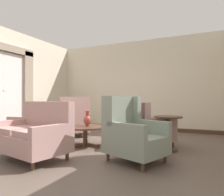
{
  "coord_description": "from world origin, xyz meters",
  "views": [
    {
      "loc": [
        2.36,
        -3.81,
        1.04
      ],
      "look_at": [
        0.39,
        0.41,
        1.07
      ],
      "focal_mm": 33.58,
      "sensor_mm": 36.0,
      "label": 1
    }
  ],
  "objects_px": {
    "porcelain_vase": "(87,119)",
    "settee": "(33,135)",
    "coffee_table": "(85,129)",
    "armchair_back_corner": "(150,127)",
    "armchair_foreground_right": "(132,134)",
    "side_table": "(168,130)",
    "armchair_beside_settee": "(36,125)",
    "armchair_far_left": "(73,120)"
  },
  "relations": [
    {
      "from": "porcelain_vase",
      "to": "settee",
      "type": "xyz_separation_m",
      "value": [
        -0.37,
        -1.23,
        -0.18
      ]
    },
    {
      "from": "porcelain_vase",
      "to": "armchair_back_corner",
      "type": "distance_m",
      "value": 1.43
    },
    {
      "from": "armchair_beside_settee",
      "to": "armchair_foreground_right",
      "type": "bearing_deg",
      "value": 73.92
    },
    {
      "from": "settee",
      "to": "armchair_foreground_right",
      "type": "height_order",
      "value": "armchair_foreground_right"
    },
    {
      "from": "armchair_far_left",
      "to": "armchair_back_corner",
      "type": "bearing_deg",
      "value": 126.27
    },
    {
      "from": "settee",
      "to": "armchair_beside_settee",
      "type": "relative_size",
      "value": 1.55
    },
    {
      "from": "armchair_far_left",
      "to": "porcelain_vase",
      "type": "bearing_deg",
      "value": 91.06
    },
    {
      "from": "armchair_far_left",
      "to": "armchair_foreground_right",
      "type": "bearing_deg",
      "value": 98.36
    },
    {
      "from": "settee",
      "to": "armchair_back_corner",
      "type": "bearing_deg",
      "value": 60.13
    },
    {
      "from": "armchair_back_corner",
      "to": "armchair_beside_settee",
      "type": "height_order",
      "value": "armchair_beside_settee"
    },
    {
      "from": "armchair_beside_settee",
      "to": "coffee_table",
      "type": "bearing_deg",
      "value": 89.55
    },
    {
      "from": "coffee_table",
      "to": "armchair_beside_settee",
      "type": "bearing_deg",
      "value": -175.34
    },
    {
      "from": "settee",
      "to": "side_table",
      "type": "bearing_deg",
      "value": 48.42
    },
    {
      "from": "coffee_table",
      "to": "armchair_far_left",
      "type": "relative_size",
      "value": 0.83
    },
    {
      "from": "settee",
      "to": "armchair_far_left",
      "type": "bearing_deg",
      "value": 118.03
    },
    {
      "from": "armchair_far_left",
      "to": "armchair_beside_settee",
      "type": "distance_m",
      "value": 1.06
    },
    {
      "from": "armchair_far_left",
      "to": "coffee_table",
      "type": "bearing_deg",
      "value": 89.19
    },
    {
      "from": "coffee_table",
      "to": "porcelain_vase",
      "type": "xyz_separation_m",
      "value": [
        0.05,
        0.01,
        0.23
      ]
    },
    {
      "from": "porcelain_vase",
      "to": "armchair_beside_settee",
      "type": "relative_size",
      "value": 0.36
    },
    {
      "from": "porcelain_vase",
      "to": "armchair_foreground_right",
      "type": "distance_m",
      "value": 1.45
    },
    {
      "from": "armchair_beside_settee",
      "to": "porcelain_vase",
      "type": "bearing_deg",
      "value": 89.87
    },
    {
      "from": "armchair_back_corner",
      "to": "armchair_far_left",
      "type": "distance_m",
      "value": 2.26
    },
    {
      "from": "armchair_far_left",
      "to": "armchair_beside_settee",
      "type": "relative_size",
      "value": 1.16
    },
    {
      "from": "coffee_table",
      "to": "armchair_back_corner",
      "type": "relative_size",
      "value": 0.88
    },
    {
      "from": "porcelain_vase",
      "to": "side_table",
      "type": "height_order",
      "value": "porcelain_vase"
    },
    {
      "from": "settee",
      "to": "armchair_beside_settee",
      "type": "height_order",
      "value": "settee"
    },
    {
      "from": "settee",
      "to": "side_table",
      "type": "xyz_separation_m",
      "value": [
        2.09,
        1.56,
        0.01
      ]
    },
    {
      "from": "armchair_back_corner",
      "to": "armchair_far_left",
      "type": "height_order",
      "value": "armchair_far_left"
    },
    {
      "from": "armchair_back_corner",
      "to": "side_table",
      "type": "height_order",
      "value": "armchair_back_corner"
    },
    {
      "from": "coffee_table",
      "to": "armchair_beside_settee",
      "type": "distance_m",
      "value": 1.37
    },
    {
      "from": "armchair_back_corner",
      "to": "side_table",
      "type": "xyz_separation_m",
      "value": [
        0.45,
        -0.29,
        0.0
      ]
    },
    {
      "from": "porcelain_vase",
      "to": "settee",
      "type": "distance_m",
      "value": 1.29
    },
    {
      "from": "side_table",
      "to": "armchair_beside_settee",
      "type": "bearing_deg",
      "value": -171.62
    },
    {
      "from": "porcelain_vase",
      "to": "armchair_beside_settee",
      "type": "distance_m",
      "value": 1.43
    },
    {
      "from": "settee",
      "to": "side_table",
      "type": "distance_m",
      "value": 2.61
    },
    {
      "from": "armchair_far_left",
      "to": "side_table",
      "type": "bearing_deg",
      "value": 121.14
    },
    {
      "from": "porcelain_vase",
      "to": "armchair_back_corner",
      "type": "xyz_separation_m",
      "value": [
        1.27,
        0.63,
        -0.17
      ]
    },
    {
      "from": "armchair_foreground_right",
      "to": "side_table",
      "type": "distance_m",
      "value": 1.08
    },
    {
      "from": "armchair_beside_settee",
      "to": "armchair_far_left",
      "type": "bearing_deg",
      "value": 150.52
    },
    {
      "from": "settee",
      "to": "armchair_back_corner",
      "type": "xyz_separation_m",
      "value": [
        1.64,
        1.85,
        0.01
      ]
    },
    {
      "from": "coffee_table",
      "to": "armchair_foreground_right",
      "type": "bearing_deg",
      "value": -25.46
    },
    {
      "from": "settee",
      "to": "armchair_back_corner",
      "type": "height_order",
      "value": "settee"
    }
  ]
}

